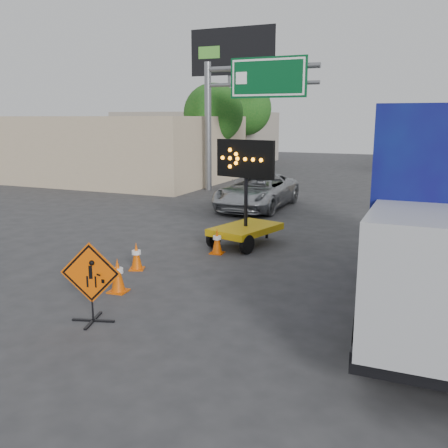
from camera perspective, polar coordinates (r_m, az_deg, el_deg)
The scene contains 13 objects.
ground at distance 9.40m, azimuth -12.84°, elevation -12.90°, with size 100.00×100.00×0.00m, color #2D2D30.
storefront_left_near at distance 33.01m, azimuth -12.29°, elevation 8.44°, with size 14.00×10.00×4.00m, color tan.
storefront_left_far at distance 45.55m, azimuth -2.96°, elevation 9.87°, with size 12.00×10.00×4.40m, color gray.
highway_gantry at distance 26.58m, azimuth 2.27°, elevation 14.52°, with size 6.18×0.38×6.90m.
billboard at distance 35.53m, azimuth 0.95°, elevation 17.59°, with size 6.10×0.54×9.85m.
tree_left_near at distance 31.67m, azimuth -1.21°, elevation 12.49°, with size 3.71×3.71×6.03m.
tree_left_far at distance 39.45m, azimuth 2.39°, elevation 13.02°, with size 4.10×4.10×6.66m.
construction_sign at distance 10.01m, azimuth -14.96°, elevation -6.23°, with size 1.16×0.83×1.60m.
arrow_board at distance 15.51m, azimuth 2.49°, elevation 0.15°, with size 2.03×2.58×3.28m.
pickup_truck at distance 22.00m, azimuth 3.80°, elevation 3.76°, with size 2.51×5.44×1.51m, color #A5A8AC.
cone_a at distance 11.68m, azimuth -12.05°, elevation -5.73°, with size 0.44×0.44×0.80m.
cone_b at distance 13.30m, azimuth -9.98°, elevation -3.62°, with size 0.49×0.49×0.73m.
cone_c at distance 14.63m, azimuth -0.80°, elevation -1.96°, with size 0.40×0.40×0.75m.
Camera 1 is at (5.16, -6.81, 3.91)m, focal length 40.00 mm.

